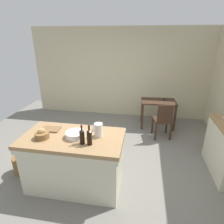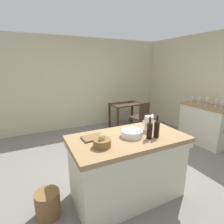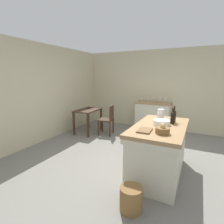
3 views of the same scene
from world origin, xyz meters
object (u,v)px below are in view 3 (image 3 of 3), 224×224
(wine_glass_middle, at_px, (153,98))
(wine_bottle_amber, at_px, (173,117))
(wicker_hamper, at_px, (131,199))
(island_table, at_px, (159,148))
(side_cabinet, at_px, (153,116))
(wine_glass_right, at_px, (147,98))
(pitcher, at_px, (161,115))
(cutting_board, at_px, (145,130))
(wine_glass_far_left, at_px, (165,99))
(wine_bottle_dark, at_px, (174,116))
(wine_glass_far_right, at_px, (142,98))
(writing_desk, at_px, (88,113))
(wash_bowl, at_px, (161,122))
(bread_basket, at_px, (163,130))
(wooden_chair, at_px, (108,119))
(wine_glass_left, at_px, (160,99))

(wine_glass_middle, bearing_deg, wine_bottle_amber, -158.65)
(wine_bottle_amber, bearing_deg, wicker_hamper, 167.47)
(island_table, bearing_deg, wine_glass_middle, 16.35)
(side_cabinet, height_order, wine_glass_right, wine_glass_right)
(island_table, height_order, pitcher, pitcher)
(cutting_board, xyz_separation_m, wine_glass_far_left, (2.97, 0.22, 0.13))
(side_cabinet, distance_m, wine_glass_middle, 0.59)
(wine_bottle_dark, relative_size, wine_glass_far_left, 1.71)
(wine_glass_middle, height_order, wine_glass_far_right, wine_glass_middle)
(writing_desk, distance_m, wine_glass_far_left, 2.45)
(wicker_hamper, bearing_deg, pitcher, -1.62)
(writing_desk, distance_m, wash_bowl, 2.90)
(side_cabinet, bearing_deg, wine_glass_right, 95.87)
(wine_glass_middle, bearing_deg, wash_bowl, -163.13)
(wash_bowl, distance_m, wine_glass_far_left, 2.52)
(wine_glass_far_left, distance_m, wicker_hamper, 3.73)
(island_table, xyz_separation_m, pitcher, (0.39, 0.08, 0.53))
(wine_glass_middle, distance_m, wine_glass_far_right, 0.37)
(cutting_board, bearing_deg, wash_bowl, -18.49)
(wine_bottle_dark, distance_m, wicker_hamper, 1.67)
(side_cabinet, distance_m, wine_glass_right, 0.62)
(island_table, distance_m, pitcher, 0.67)
(bread_basket, xyz_separation_m, cutting_board, (-0.00, 0.27, -0.04))
(wash_bowl, bearing_deg, side_cabinet, 16.58)
(wooden_chair, xyz_separation_m, wash_bowl, (-1.48, -1.86, 0.47))
(wash_bowl, height_order, wine_bottle_amber, wine_bottle_amber)
(side_cabinet, bearing_deg, wooden_chair, 133.26)
(wine_bottle_dark, bearing_deg, wooden_chair, 59.34)
(wine_bottle_dark, bearing_deg, pitcher, 75.01)
(pitcher, xyz_separation_m, wine_glass_far_left, (2.15, 0.30, 0.03))
(wine_glass_left, bearing_deg, wine_bottle_dark, -162.27)
(wine_glass_far_right, bearing_deg, wine_glass_middle, -82.53)
(cutting_board, xyz_separation_m, wine_glass_right, (2.99, 0.79, 0.13))
(island_table, relative_size, wooden_chair, 1.73)
(wash_bowl, height_order, wine_glass_far_right, wine_glass_far_right)
(writing_desk, distance_m, wine_glass_right, 1.97)
(pitcher, height_order, wine_glass_far_right, pitcher)
(island_table, xyz_separation_m, wine_glass_far_left, (2.54, 0.37, 0.56))
(wicker_hamper, bearing_deg, wine_glass_right, 12.78)
(bread_basket, relative_size, wine_bottle_dark, 0.69)
(wine_glass_middle, bearing_deg, wicker_hamper, -170.06)
(wash_bowl, xyz_separation_m, wine_bottle_amber, (0.16, -0.16, 0.08))
(island_table, relative_size, wine_bottle_amber, 5.33)
(wine_glass_middle, relative_size, wicker_hamper, 0.53)
(pitcher, height_order, wine_glass_middle, pitcher)
(wash_bowl, height_order, cutting_board, wash_bowl)
(wine_bottle_amber, distance_m, wicker_hamper, 1.58)
(wine_glass_left, distance_m, wicker_hamper, 3.81)
(island_table, height_order, wine_glass_left, wine_glass_left)
(writing_desk, bearing_deg, wine_glass_right, -54.74)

